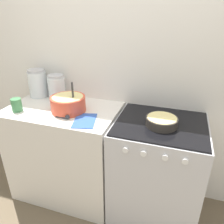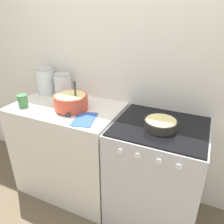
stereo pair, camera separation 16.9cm
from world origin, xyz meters
name	(u,v)px [view 2 (the right image)]	position (x,y,z in m)	size (l,w,h in m)	color
wall_back	(131,70)	(0.00, 0.63, 1.20)	(4.91, 0.05, 2.40)	white
countertop_cabinet	(70,149)	(-0.48, 0.30, 0.45)	(0.95, 0.61, 0.90)	silver
stove	(155,174)	(0.36, 0.30, 0.45)	(0.69, 0.62, 0.90)	silver
mixing_bowl	(71,101)	(-0.40, 0.28, 0.98)	(0.28, 0.28, 0.26)	#D84C33
baking_pan	(161,124)	(0.37, 0.26, 0.94)	(0.23, 0.23, 0.07)	#38332D
storage_jar_left	(46,83)	(-0.84, 0.50, 1.02)	(0.17, 0.17, 0.26)	silver
storage_jar_middle	(63,87)	(-0.63, 0.50, 1.00)	(0.16, 0.16, 0.23)	silver
tin_can	(23,101)	(-0.80, 0.14, 0.96)	(0.08, 0.08, 0.11)	#3F7F4C
recipe_page	(85,119)	(-0.20, 0.15, 0.91)	(0.21, 0.28, 0.01)	#3359B2
measuring_spoon	(67,115)	(-0.35, 0.14, 0.92)	(0.12, 0.04, 0.04)	#333338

